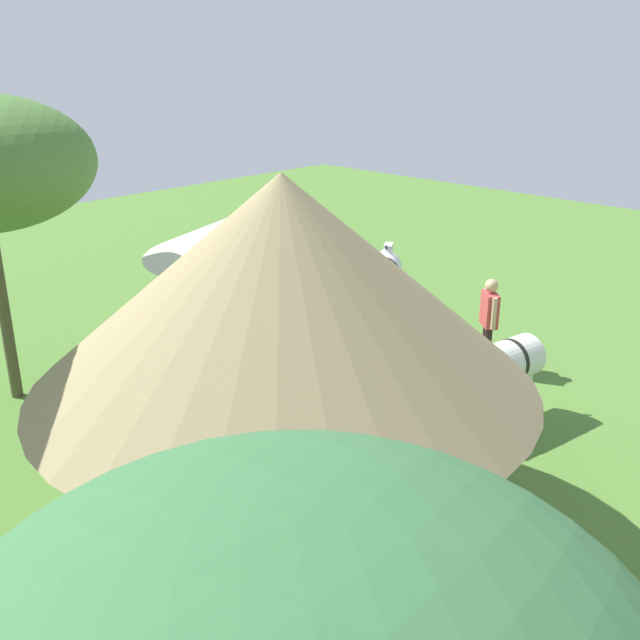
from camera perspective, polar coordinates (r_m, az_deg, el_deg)
ground_plane at (r=13.57m, az=2.64°, el=-4.16°), size 36.00×36.00×0.00m
thatched_hut at (r=8.12m, az=-2.80°, el=-2.98°), size 5.62×5.62×4.49m
shade_umbrella at (r=13.13m, az=-5.10°, el=6.92°), size 4.01×4.01×3.02m
patio_dining_table at (r=13.72m, az=-4.85°, el=-0.98°), size 1.46×1.00×0.74m
patio_chair_near_lawn at (r=14.84m, az=-6.48°, el=0.12°), size 0.55×0.56×0.90m
patio_chair_east_end at (r=13.41m, az=-9.66°, el=-2.34°), size 0.56×0.54×0.90m
patio_chair_near_hut at (r=12.69m, az=-3.32°, el=-3.43°), size 0.57×0.58×0.90m
patio_chair_west_end at (r=14.26m, az=-0.38°, el=-0.61°), size 0.54×0.53×0.90m
guest_beside_umbrella at (r=11.88m, az=-5.13°, el=-2.95°), size 0.56×0.30×1.58m
guest_behind_table at (r=15.01m, az=-8.47°, el=2.27°), size 0.47×0.47×1.69m
standing_watcher at (r=13.65m, az=13.05°, el=0.29°), size 0.50×0.49×1.77m
striped_lounge_chair at (r=13.28m, az=4.99°, el=-3.58°), size 0.68×0.89×0.65m
zebra_nearest_camera at (r=15.91m, az=4.83°, el=3.40°), size 1.51×2.09×1.53m
zebra_by_umbrella at (r=11.75m, az=13.54°, el=-3.55°), size 0.92×2.18×1.53m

